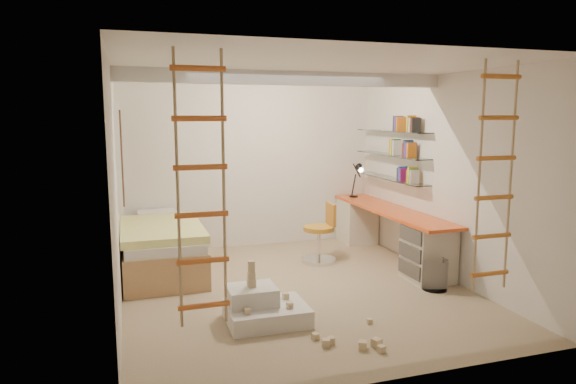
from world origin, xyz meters
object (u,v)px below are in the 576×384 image
object	(u,v)px
desk	(389,232)
bed	(162,248)
play_platform	(262,308)
swivel_chair	(320,241)

from	to	relation	value
desk	bed	world-z (taller)	desk
desk	play_platform	distance (m)	2.89
desk	swivel_chair	size ratio (longest dim) A/B	3.31
swivel_chair	play_platform	distance (m)	2.27
play_platform	swivel_chair	bearing A→B (deg)	53.68
swivel_chair	play_platform	xyz separation A→B (m)	(-1.34, -1.82, -0.17)
bed	play_platform	distance (m)	2.21
bed	play_platform	size ratio (longest dim) A/B	2.46
swivel_chair	bed	bearing A→B (deg)	174.52
play_platform	desk	bearing A→B (deg)	35.48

